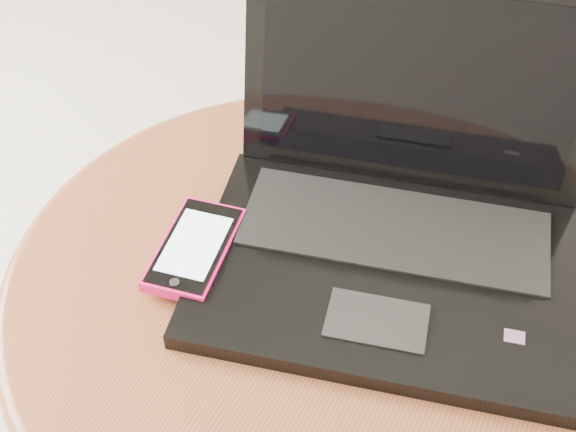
% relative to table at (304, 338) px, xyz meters
% --- Properties ---
extents(table, '(0.61, 0.61, 0.49)m').
position_rel_table_xyz_m(table, '(0.00, 0.00, 0.00)').
color(table, '#5C3013').
rests_on(table, ground).
extents(laptop, '(0.43, 0.39, 0.24)m').
position_rel_table_xyz_m(laptop, '(0.06, 0.08, 0.15)').
color(laptop, black).
rests_on(laptop, table).
extents(phone_black, '(0.09, 0.12, 0.01)m').
position_rel_table_xyz_m(phone_black, '(-0.09, -0.01, 0.11)').
color(phone_black, black).
rests_on(phone_black, table).
extents(phone_pink, '(0.09, 0.13, 0.02)m').
position_rel_table_xyz_m(phone_pink, '(-0.11, -0.03, 0.12)').
color(phone_pink, '#DE1262').
rests_on(phone_pink, phone_black).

